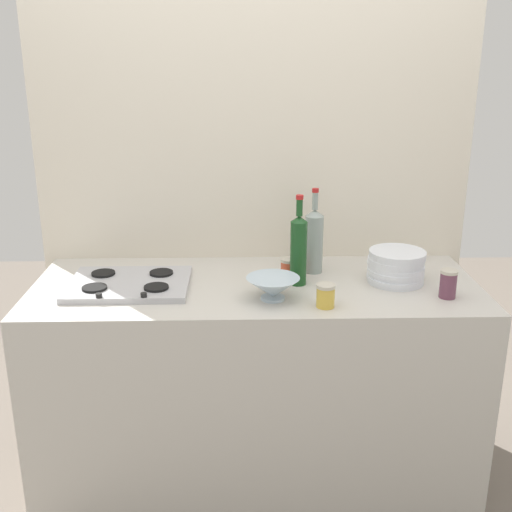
% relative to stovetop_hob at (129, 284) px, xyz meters
% --- Properties ---
extents(ground_plane, '(6.00, 6.00, 0.00)m').
position_rel_stovetop_hob_xyz_m(ground_plane, '(0.51, 0.02, -0.91)').
color(ground_plane, '#6B6056').
rests_on(ground_plane, ground).
extents(counter_block, '(1.80, 0.70, 0.90)m').
position_rel_stovetop_hob_xyz_m(counter_block, '(0.51, 0.02, -0.46)').
color(counter_block, beige).
rests_on(counter_block, ground).
extents(backsplash_panel, '(1.90, 0.06, 2.40)m').
position_rel_stovetop_hob_xyz_m(backsplash_panel, '(0.51, 0.40, 0.28)').
color(backsplash_panel, beige).
rests_on(backsplash_panel, ground).
extents(stovetop_hob, '(0.47, 0.37, 0.04)m').
position_rel_stovetop_hob_xyz_m(stovetop_hob, '(0.00, 0.00, 0.00)').
color(stovetop_hob, '#B2B2B7').
rests_on(stovetop_hob, counter_block).
extents(plate_stack, '(0.23, 0.23, 0.13)m').
position_rel_stovetop_hob_xyz_m(plate_stack, '(1.07, 0.03, 0.05)').
color(plate_stack, white).
rests_on(plate_stack, counter_block).
extents(wine_bottle_leftmost, '(0.07, 0.07, 0.37)m').
position_rel_stovetop_hob_xyz_m(wine_bottle_leftmost, '(0.68, 0.01, 0.14)').
color(wine_bottle_leftmost, '#19471E').
rests_on(wine_bottle_leftmost, counter_block).
extents(wine_bottle_mid_left, '(0.08, 0.08, 0.36)m').
position_rel_stovetop_hob_xyz_m(wine_bottle_mid_left, '(0.75, 0.16, 0.13)').
color(wine_bottle_mid_left, gray).
rests_on(wine_bottle_mid_left, counter_block).
extents(mixing_bowl, '(0.20, 0.20, 0.09)m').
position_rel_stovetop_hob_xyz_m(mixing_bowl, '(0.57, -0.14, 0.03)').
color(mixing_bowl, silver).
rests_on(mixing_bowl, counter_block).
extents(condiment_jar_front, '(0.07, 0.07, 0.09)m').
position_rel_stovetop_hob_xyz_m(condiment_jar_front, '(0.76, -0.22, 0.03)').
color(condiment_jar_front, gold).
rests_on(condiment_jar_front, counter_block).
extents(condiment_jar_rear, '(0.07, 0.07, 0.08)m').
position_rel_stovetop_hob_xyz_m(condiment_jar_rear, '(0.65, 0.11, 0.03)').
color(condiment_jar_rear, '#C64C2D').
rests_on(condiment_jar_rear, counter_block).
extents(condiment_jar_spare, '(0.07, 0.07, 0.11)m').
position_rel_stovetop_hob_xyz_m(condiment_jar_spare, '(1.23, -0.14, 0.04)').
color(condiment_jar_spare, '#66384C').
rests_on(condiment_jar_spare, counter_block).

